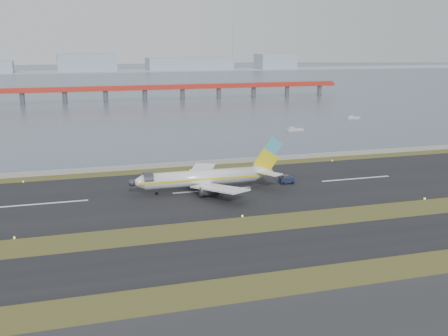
{
  "coord_description": "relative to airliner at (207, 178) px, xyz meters",
  "views": [
    {
      "loc": [
        -37.13,
        -98.71,
        35.91
      ],
      "look_at": [
        0.5,
        22.0,
        7.41
      ],
      "focal_mm": 45.0,
      "sensor_mm": 36.0,
      "label": 1
    }
  ],
  "objects": [
    {
      "name": "seawall",
      "position": [
        1.45,
        30.12,
        -2.96
      ],
      "size": [
        1000.0,
        2.5,
        1.0
      ],
      "primitive_type": "cube",
      "color": "gray",
      "rests_on": "ground"
    },
    {
      "name": "red_pier",
      "position": [
        21.45,
        220.12,
        3.82
      ],
      "size": [
        260.0,
        5.0,
        10.2
      ],
      "color": "#B62C1F",
      "rests_on": "ground"
    },
    {
      "name": "taxiway_strip",
      "position": [
        1.45,
        -41.88,
        -3.41
      ],
      "size": [
        1000.0,
        18.0,
        0.1
      ],
      "primitive_type": "cube",
      "color": "black",
      "rests_on": "ground"
    },
    {
      "name": "pushback_tug",
      "position": [
        21.59,
        0.93,
        -2.34
      ],
      "size": [
        3.73,
        2.35,
        2.31
      ],
      "rotation": [
        0.0,
        0.0,
        -0.07
      ],
      "color": "#141B38",
      "rests_on": "ground"
    },
    {
      "name": "workboat_far",
      "position": [
        102.87,
        108.17,
        -2.96
      ],
      "size": [
        6.67,
        2.89,
        1.57
      ],
      "rotation": [
        0.0,
        0.0,
        -0.14
      ],
      "color": "#B8B9BD",
      "rests_on": "ground"
    },
    {
      "name": "workboat_near",
      "position": [
        60.08,
        81.23,
        -2.89
      ],
      "size": [
        7.7,
        3.58,
        1.8
      ],
      "rotation": [
        0.0,
        0.0,
        0.17
      ],
      "color": "#B8B9BD",
      "rests_on": "ground"
    },
    {
      "name": "ground",
      "position": [
        1.45,
        -29.88,
        -3.46
      ],
      "size": [
        1000.0,
        1000.0,
        0.0
      ],
      "primitive_type": "plane",
      "color": "#3F4D1B",
      "rests_on": "ground"
    },
    {
      "name": "far_shoreline",
      "position": [
        15.07,
        590.12,
        2.61
      ],
      "size": [
        1400.0,
        80.0,
        60.5
      ],
      "color": "#9CAAB8",
      "rests_on": "ground"
    },
    {
      "name": "bay_water",
      "position": [
        1.45,
        430.12,
        -3.46
      ],
      "size": [
        1400.0,
        800.0,
        1.3
      ],
      "primitive_type": "cube",
      "color": "#4D5E6E",
      "rests_on": "ground"
    },
    {
      "name": "airliner",
      "position": [
        0.0,
        0.0,
        0.0
      ],
      "size": [
        38.52,
        32.89,
        12.8
      ],
      "color": "white",
      "rests_on": "ground"
    },
    {
      "name": "runway_strip",
      "position": [
        1.45,
        0.12,
        -3.41
      ],
      "size": [
        1000.0,
        45.0,
        0.1
      ],
      "primitive_type": "cube",
      "color": "black",
      "rests_on": "ground"
    }
  ]
}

